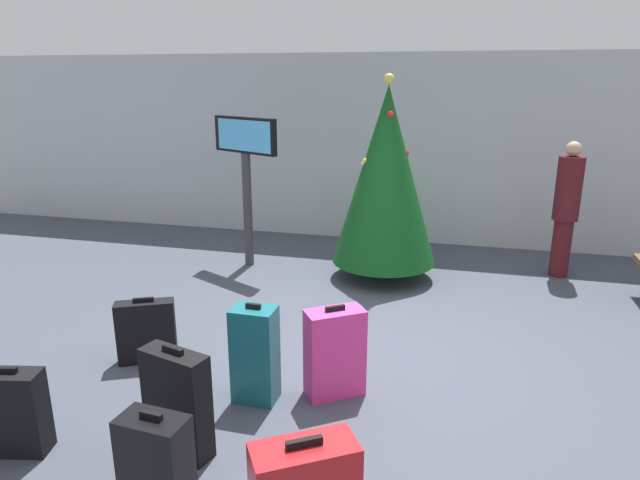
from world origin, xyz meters
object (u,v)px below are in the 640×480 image
at_px(suitcase_0, 255,355).
at_px(suitcase_5, 335,353).
at_px(traveller_0, 566,207).
at_px(suitcase_1, 177,403).
at_px(suitcase_2, 13,412).
at_px(flight_info_kiosk, 246,161).
at_px(holiday_tree, 386,176).
at_px(suitcase_6, 146,331).
at_px(suitcase_3, 156,470).

relative_size(suitcase_0, suitcase_5, 1.07).
distance_m(traveller_0, suitcase_0, 4.63).
bearing_deg(suitcase_5, suitcase_1, -131.99).
xyz_separation_m(suitcase_0, suitcase_2, (-1.36, -1.00, -0.09)).
height_order(flight_info_kiosk, traveller_0, flight_info_kiosk).
relative_size(holiday_tree, suitcase_0, 3.07).
xyz_separation_m(suitcase_0, suitcase_6, (-1.17, 0.35, -0.10)).
xyz_separation_m(traveller_0, suitcase_3, (-2.88, -4.98, -0.58)).
xyz_separation_m(traveller_0, suitcase_0, (-2.78, -3.66, -0.52)).
height_order(flight_info_kiosk, suitcase_3, flight_info_kiosk).
distance_m(suitcase_3, suitcase_6, 1.98).
distance_m(holiday_tree, traveller_0, 2.32).
bearing_deg(flight_info_kiosk, holiday_tree, -2.21).
distance_m(suitcase_0, suitcase_5, 0.63).
relative_size(holiday_tree, suitcase_6, 4.11).
bearing_deg(suitcase_2, suitcase_0, 36.53).
bearing_deg(suitcase_5, suitcase_6, 176.05).
bearing_deg(flight_info_kiosk, traveller_0, 7.96).
xyz_separation_m(suitcase_0, suitcase_5, (0.59, 0.23, -0.03)).
height_order(suitcase_5, suitcase_6, suitcase_5).
distance_m(suitcase_0, suitcase_1, 0.79).
bearing_deg(suitcase_0, suitcase_3, -94.38).
height_order(suitcase_0, suitcase_3, suitcase_0).
relative_size(flight_info_kiosk, suitcase_0, 2.42).
bearing_deg(suitcase_1, flight_info_kiosk, 104.30).
bearing_deg(suitcase_1, suitcase_3, -73.01).
relative_size(suitcase_5, suitcase_6, 1.26).
bearing_deg(suitcase_5, suitcase_2, -147.66).
xyz_separation_m(traveller_0, suitcase_5, (-2.20, -3.44, -0.55)).
distance_m(flight_info_kiosk, traveller_0, 4.11).
relative_size(suitcase_2, suitcase_5, 0.83).
relative_size(suitcase_0, suitcase_6, 1.34).
bearing_deg(suitcase_3, suitcase_6, 122.65).
bearing_deg(suitcase_6, suitcase_2, -97.99).
xyz_separation_m(holiday_tree, traveller_0, (2.19, 0.64, -0.40)).
distance_m(holiday_tree, suitcase_5, 2.96).
bearing_deg(suitcase_5, holiday_tree, 89.97).
bearing_deg(traveller_0, holiday_tree, -163.84).
distance_m(suitcase_2, suitcase_3, 1.29).
bearing_deg(suitcase_5, flight_info_kiosk, 122.70).
bearing_deg(flight_info_kiosk, suitcase_3, -75.34).
xyz_separation_m(flight_info_kiosk, suitcase_6, (0.09, -2.75, -1.14)).
bearing_deg(suitcase_6, suitcase_5, -3.95).
relative_size(suitcase_0, suitcase_2, 1.28).
bearing_deg(suitcase_2, suitcase_6, 82.01).
bearing_deg(suitcase_0, suitcase_6, 163.42).
xyz_separation_m(suitcase_2, suitcase_3, (1.26, -0.31, 0.03)).
bearing_deg(traveller_0, suitcase_5, -122.59).
bearing_deg(suitcase_2, flight_info_kiosk, 88.58).
distance_m(traveller_0, suitcase_1, 5.39).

